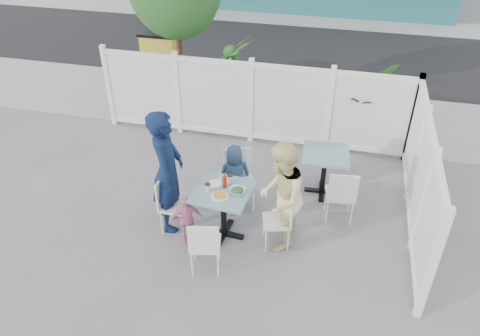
% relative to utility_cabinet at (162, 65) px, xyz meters
% --- Properties ---
extents(ground, '(80.00, 80.00, 0.00)m').
position_rel_utility_cabinet_xyz_m(ground, '(2.31, -4.00, -0.71)').
color(ground, slate).
extents(near_sidewalk, '(24.00, 2.60, 0.01)m').
position_rel_utility_cabinet_xyz_m(near_sidewalk, '(2.31, -0.20, -0.70)').
color(near_sidewalk, gray).
rests_on(near_sidewalk, ground).
extents(street, '(24.00, 5.00, 0.01)m').
position_rel_utility_cabinet_xyz_m(street, '(2.31, 3.50, -0.70)').
color(street, black).
rests_on(street, ground).
extents(far_sidewalk, '(24.00, 1.60, 0.01)m').
position_rel_utility_cabinet_xyz_m(far_sidewalk, '(2.31, 6.60, -0.70)').
color(far_sidewalk, gray).
rests_on(far_sidewalk, ground).
extents(fence_back, '(5.86, 0.08, 1.60)m').
position_rel_utility_cabinet_xyz_m(fence_back, '(2.41, -1.60, 0.08)').
color(fence_back, white).
rests_on(fence_back, ground).
extents(fence_right, '(0.08, 3.66, 1.60)m').
position_rel_utility_cabinet_xyz_m(fence_right, '(5.31, -3.40, 0.08)').
color(fence_right, white).
rests_on(fence_right, ground).
extents(utility_cabinet, '(0.77, 0.56, 1.41)m').
position_rel_utility_cabinet_xyz_m(utility_cabinet, '(0.00, 0.00, 0.00)').
color(utility_cabinet, gold).
rests_on(utility_cabinet, ground).
extents(potted_shrub_a, '(1.01, 1.01, 1.78)m').
position_rel_utility_cabinet_xyz_m(potted_shrub_a, '(1.91, -0.90, 0.18)').
color(potted_shrub_a, '#1F4E22').
rests_on(potted_shrub_a, ground).
extents(potted_shrub_b, '(1.64, 1.72, 1.49)m').
position_rel_utility_cabinet_xyz_m(potted_shrub_b, '(4.31, -1.00, 0.04)').
color(potted_shrub_b, '#1F4E22').
rests_on(potted_shrub_b, ground).
extents(main_table, '(0.84, 0.84, 0.81)m').
position_rel_utility_cabinet_xyz_m(main_table, '(2.62, -4.36, -0.08)').
color(main_table, teal).
rests_on(main_table, ground).
extents(spare_table, '(0.77, 0.77, 0.77)m').
position_rel_utility_cabinet_xyz_m(spare_table, '(3.93, -2.97, -0.11)').
color(spare_table, teal).
rests_on(spare_table, ground).
extents(chair_left, '(0.40, 0.41, 0.89)m').
position_rel_utility_cabinet_xyz_m(chair_left, '(1.82, -4.39, -0.19)').
color(chair_left, white).
rests_on(chair_left, ground).
extents(chair_right, '(0.46, 0.47, 0.85)m').
position_rel_utility_cabinet_xyz_m(chair_right, '(3.46, -4.34, -0.21)').
color(chair_right, white).
rests_on(chair_right, ground).
extents(chair_back, '(0.57, 0.56, 0.96)m').
position_rel_utility_cabinet_xyz_m(chair_back, '(2.65, -3.58, -0.15)').
color(chair_back, white).
rests_on(chair_back, ground).
extents(chair_near, '(0.48, 0.47, 0.88)m').
position_rel_utility_cabinet_xyz_m(chair_near, '(2.58, -5.13, -0.19)').
color(chair_near, white).
rests_on(chair_near, ground).
extents(chair_spare, '(0.47, 0.46, 0.93)m').
position_rel_utility_cabinet_xyz_m(chair_spare, '(4.23, -3.66, -0.16)').
color(chair_spare, white).
rests_on(chair_spare, ground).
extents(man, '(0.60, 0.78, 1.90)m').
position_rel_utility_cabinet_xyz_m(man, '(1.79, -4.29, 0.24)').
color(man, '#0D193B').
rests_on(man, ground).
extents(woman, '(0.64, 0.82, 1.65)m').
position_rel_utility_cabinet_xyz_m(woman, '(3.43, -4.34, 0.12)').
color(woman, '#F4D35A').
rests_on(woman, ground).
extents(boy, '(0.60, 0.51, 1.04)m').
position_rel_utility_cabinet_xyz_m(boy, '(2.59, -3.57, -0.19)').
color(boy, navy).
rests_on(boy, ground).
extents(toddler, '(0.51, 0.39, 0.80)m').
position_rel_utility_cabinet_xyz_m(toddler, '(2.14, -4.62, -0.31)').
color(toddler, pink).
rests_on(toddler, ground).
extents(plate_main, '(0.25, 0.25, 0.02)m').
position_rel_utility_cabinet_xyz_m(plate_main, '(2.62, -4.50, 0.11)').
color(plate_main, white).
rests_on(plate_main, main_table).
extents(plate_side, '(0.20, 0.20, 0.01)m').
position_rel_utility_cabinet_xyz_m(plate_side, '(2.47, -4.24, 0.11)').
color(plate_side, white).
rests_on(plate_side, main_table).
extents(salad_bowl, '(0.22, 0.22, 0.05)m').
position_rel_utility_cabinet_xyz_m(salad_bowl, '(2.83, -4.36, 0.13)').
color(salad_bowl, white).
rests_on(salad_bowl, main_table).
extents(coffee_cup_a, '(0.08, 0.08, 0.11)m').
position_rel_utility_cabinet_xyz_m(coffee_cup_a, '(2.42, -4.42, 0.16)').
color(coffee_cup_a, beige).
rests_on(coffee_cup_a, main_table).
extents(coffee_cup_b, '(0.08, 0.08, 0.12)m').
position_rel_utility_cabinet_xyz_m(coffee_cup_b, '(2.67, -4.16, 0.17)').
color(coffee_cup_b, beige).
rests_on(coffee_cup_b, main_table).
extents(ketchup_bottle, '(0.06, 0.06, 0.18)m').
position_rel_utility_cabinet_xyz_m(ketchup_bottle, '(2.63, -4.28, 0.19)').
color(ketchup_bottle, '#AA1908').
rests_on(ketchup_bottle, main_table).
extents(salt_shaker, '(0.03, 0.03, 0.08)m').
position_rel_utility_cabinet_xyz_m(salt_shaker, '(2.52, -4.13, 0.14)').
color(salt_shaker, white).
rests_on(salt_shaker, main_table).
extents(pepper_shaker, '(0.03, 0.03, 0.06)m').
position_rel_utility_cabinet_xyz_m(pepper_shaker, '(2.57, -4.12, 0.14)').
color(pepper_shaker, black).
rests_on(pepper_shaker, main_table).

